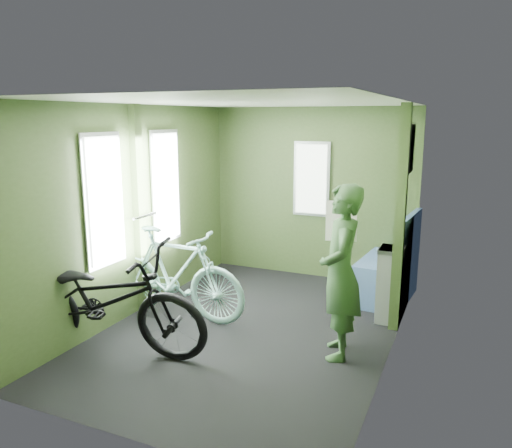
{
  "coord_description": "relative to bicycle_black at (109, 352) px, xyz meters",
  "views": [
    {
      "loc": [
        1.97,
        -4.44,
        2.16
      ],
      "look_at": [
        0.0,
        0.1,
        1.1
      ],
      "focal_mm": 35.0,
      "sensor_mm": 36.0,
      "label": 1
    }
  ],
  "objects": [
    {
      "name": "bench_seat",
      "position": [
        2.17,
        2.47,
        0.31
      ],
      "size": [
        0.64,
        1.05,
        1.06
      ],
      "rotation": [
        0.0,
        0.0,
        -0.09
      ],
      "color": "navy",
      "rests_on": "ground"
    },
    {
      "name": "passenger",
      "position": [
        1.99,
        0.82,
        0.8
      ],
      "size": [
        0.53,
        0.73,
        1.6
      ],
      "rotation": [
        0.0,
        0.0,
        -1.29
      ],
      "color": "#355830",
      "rests_on": "ground"
    },
    {
      "name": "bicycle_mint",
      "position": [
        0.13,
        0.97,
        0.0
      ],
      "size": [
        1.7,
        0.57,
        1.04
      ],
      "primitive_type": "imported",
      "rotation": [
        0.0,
        -0.05,
        1.55
      ],
      "color": "#98D6CE",
      "rests_on": "ground"
    },
    {
      "name": "room",
      "position": [
        0.99,
        1.06,
        1.44
      ],
      "size": [
        4.0,
        4.02,
        2.31
      ],
      "color": "black",
      "rests_on": "ground"
    },
    {
      "name": "waste_box",
      "position": [
        2.29,
        1.82,
        0.41
      ],
      "size": [
        0.24,
        0.33,
        0.81
      ],
      "primitive_type": "cube",
      "color": "gray",
      "rests_on": "ground"
    },
    {
      "name": "bicycle_black",
      "position": [
        0.0,
        0.0,
        0.0
      ],
      "size": [
        2.09,
        1.06,
        1.17
      ],
      "primitive_type": "imported",
      "rotation": [
        0.0,
        -0.17,
        1.66
      ],
      "color": "black",
      "rests_on": "ground"
    }
  ]
}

